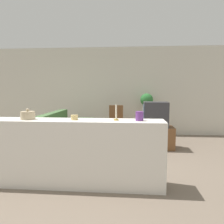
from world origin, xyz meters
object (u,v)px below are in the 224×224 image
(television, at_px, (155,114))
(potted_plant, at_px, (147,101))
(decorative_bowl, at_px, (28,115))
(couch, at_px, (66,136))
(wooden_chair, at_px, (116,121))

(television, bearing_deg, potted_plant, 94.93)
(decorative_bowl, bearing_deg, television, 46.02)
(couch, bearing_deg, potted_plant, 36.01)
(potted_plant, relative_size, decorative_bowl, 2.29)
(couch, height_order, television, television)
(wooden_chair, bearing_deg, potted_plant, 28.13)
(potted_plant, xyz_separation_m, decorative_bowl, (-1.97, -3.49, -0.04))
(decorative_bowl, bearing_deg, potted_plant, 60.55)
(couch, relative_size, decorative_bowl, 9.31)
(couch, relative_size, television, 3.21)
(television, relative_size, potted_plant, 1.26)
(wooden_chair, relative_size, potted_plant, 2.03)
(television, relative_size, decorative_bowl, 2.90)
(wooden_chair, xyz_separation_m, decorative_bowl, (-1.08, -3.02, 0.51))
(couch, height_order, wooden_chair, wooden_chair)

